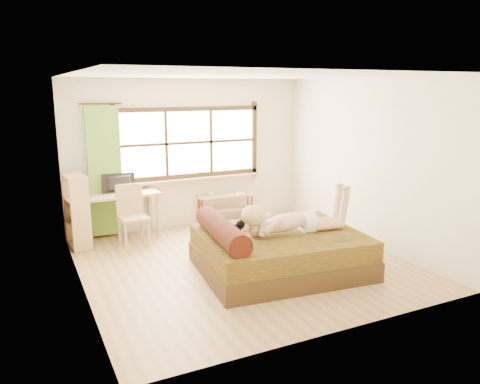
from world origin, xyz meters
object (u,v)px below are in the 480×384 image
woman (292,209)px  chair (132,211)px  pipe_shelf (226,202)px  bed (277,250)px  kitten (231,228)px  desk (121,199)px  bookshelf (77,211)px

woman → chair: woman is taller
pipe_shelf → bed: bearing=-92.9°
kitten → pipe_shelf: (1.03, 2.47, -0.29)m
woman → kitten: woman is taller
woman → desk: 3.11m
chair → woman: bearing=-53.6°
desk → chair: chair is taller
bed → kitten: 0.78m
bed → desk: 2.97m
desk → pipe_shelf: size_ratio=1.16×
kitten → pipe_shelf: bearing=73.0°
desk → pipe_shelf: bearing=0.4°
desk → pipe_shelf: desk is taller
bed → desk: size_ratio=1.85×
woman → kitten: 0.91m
woman → pipe_shelf: bearing=92.2°
woman → kitten: bearing=176.0°
bed → bookshelf: 3.28m
pipe_shelf → desk: bearing=-171.3°
bed → bookshelf: bookshelf is taller
chair → bed: bearing=-56.3°
pipe_shelf → bookshelf: 2.77m
kitten → desk: bearing=118.5°
bed → woman: bearing=-9.4°
woman → kitten: size_ratio=4.67×
bed → pipe_shelf: (0.37, 2.56, 0.10)m
bed → woman: 0.62m
kitten → chair: 2.18m
kitten → bookshelf: bearing=134.4°
bookshelf → kitten: bearing=-57.4°
woman → bed: bearing=170.6°
desk → bookshelf: bearing=-167.8°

